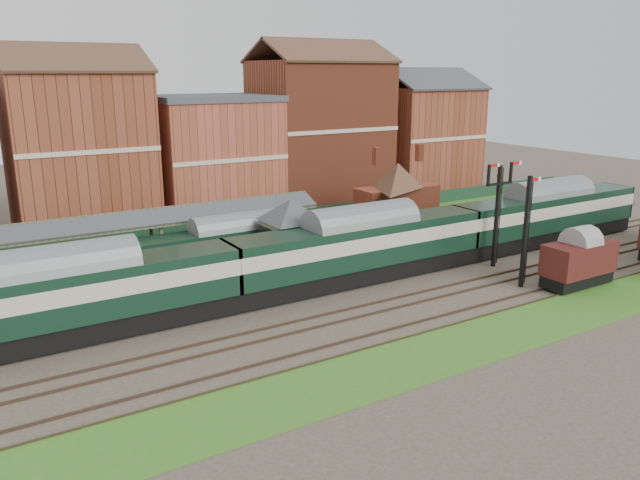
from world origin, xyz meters
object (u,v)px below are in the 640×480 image
semaphore_bracket (498,209)px  dmu_train (361,246)px  signal_box (291,237)px  platform_railcar (237,245)px  goods_van_a (579,260)px

semaphore_bracket → dmu_train: semaphore_bracket is taller
signal_box → platform_railcar: size_ratio=0.36×
platform_railcar → goods_van_a: platform_railcar is taller
semaphore_bracket → signal_box: bearing=159.1°
platform_railcar → goods_van_a: bearing=-38.7°
goods_van_a → signal_box: bearing=143.4°
signal_box → dmu_train: (3.93, -3.25, -0.47)m
goods_van_a → platform_railcar: bearing=141.3°
platform_railcar → signal_box: bearing=-48.2°
signal_box → dmu_train: 5.12m
platform_railcar → dmu_train: bearing=-43.6°
semaphore_bracket → platform_railcar: (-17.94, 9.00, -2.40)m
signal_box → goods_van_a: bearing=-36.6°
dmu_train → goods_van_a: dmu_train is taller
signal_box → goods_van_a: signal_box is taller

